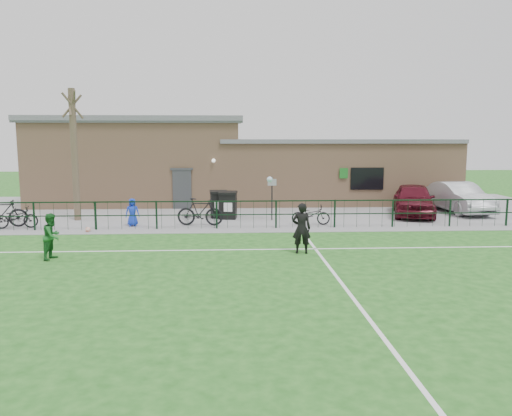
{
  "coord_description": "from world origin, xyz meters",
  "views": [
    {
      "loc": [
        -0.9,
        -12.7,
        3.81
      ],
      "look_at": [
        0.0,
        5.0,
        1.3
      ],
      "focal_mm": 35.0,
      "sensor_mm": 36.0,
      "label": 1
    }
  ],
  "objects_px": {
    "wheelie_bin_right": "(228,206)",
    "car_maroon": "(413,200)",
    "wheelie_bin_left": "(219,205)",
    "bicycle_e": "(311,215)",
    "bicycle_b": "(2,213)",
    "bicycle_d": "(200,212)",
    "bicycle_c": "(16,217)",
    "car_silver": "(459,197)",
    "ball_ground": "(88,230)",
    "bare_tree": "(75,155)",
    "spectator_child": "(132,212)",
    "sign_post": "(272,199)",
    "outfield_player": "(52,236)"
  },
  "relations": [
    {
      "from": "wheelie_bin_left",
      "to": "ball_ground",
      "type": "xyz_separation_m",
      "value": [
        -5.22,
        -3.54,
        -0.5
      ]
    },
    {
      "from": "bare_tree",
      "to": "wheelie_bin_right",
      "type": "distance_m",
      "value": 7.36
    },
    {
      "from": "bicycle_d",
      "to": "outfield_player",
      "type": "distance_m",
      "value": 7.17
    },
    {
      "from": "bicycle_e",
      "to": "bicycle_d",
      "type": "bearing_deg",
      "value": 94.95
    },
    {
      "from": "bicycle_b",
      "to": "bicycle_c",
      "type": "xyz_separation_m",
      "value": [
        0.66,
        -0.2,
        -0.15
      ]
    },
    {
      "from": "sign_post",
      "to": "outfield_player",
      "type": "bearing_deg",
      "value": -137.11
    },
    {
      "from": "bicycle_b",
      "to": "bare_tree",
      "type": "bearing_deg",
      "value": -69.41
    },
    {
      "from": "bicycle_d",
      "to": "ball_ground",
      "type": "distance_m",
      "value": 4.66
    },
    {
      "from": "bare_tree",
      "to": "ball_ground",
      "type": "xyz_separation_m",
      "value": [
        1.3,
        -3.01,
        -2.89
      ]
    },
    {
      "from": "car_maroon",
      "to": "ball_ground",
      "type": "xyz_separation_m",
      "value": [
        -14.72,
        -3.58,
        -0.69
      ]
    },
    {
      "from": "bicycle_d",
      "to": "outfield_player",
      "type": "bearing_deg",
      "value": 149.53
    },
    {
      "from": "wheelie_bin_right",
      "to": "car_maroon",
      "type": "bearing_deg",
      "value": 7.98
    },
    {
      "from": "wheelie_bin_left",
      "to": "ball_ground",
      "type": "height_order",
      "value": "wheelie_bin_left"
    },
    {
      "from": "bicycle_d",
      "to": "outfield_player",
      "type": "xyz_separation_m",
      "value": [
        -4.29,
        -5.75,
        0.11
      ]
    },
    {
      "from": "outfield_player",
      "to": "car_maroon",
      "type": "bearing_deg",
      "value": -49.19
    },
    {
      "from": "bare_tree",
      "to": "sign_post",
      "type": "height_order",
      "value": "bare_tree"
    },
    {
      "from": "bare_tree",
      "to": "bicycle_c",
      "type": "height_order",
      "value": "bare_tree"
    },
    {
      "from": "sign_post",
      "to": "car_maroon",
      "type": "xyz_separation_m",
      "value": [
        7.04,
        1.08,
        -0.22
      ]
    },
    {
      "from": "sign_post",
      "to": "bicycle_c",
      "type": "relative_size",
      "value": 1.15
    },
    {
      "from": "bicycle_e",
      "to": "outfield_player",
      "type": "bearing_deg",
      "value": 127.49
    },
    {
      "from": "bicycle_c",
      "to": "bicycle_e",
      "type": "height_order",
      "value": "bicycle_c"
    },
    {
      "from": "sign_post",
      "to": "bicycle_c",
      "type": "distance_m",
      "value": 11.04
    },
    {
      "from": "bare_tree",
      "to": "car_maroon",
      "type": "bearing_deg",
      "value": 2.04
    },
    {
      "from": "wheelie_bin_right",
      "to": "bicycle_e",
      "type": "height_order",
      "value": "wheelie_bin_right"
    },
    {
      "from": "wheelie_bin_left",
      "to": "bicycle_e",
      "type": "relative_size",
      "value": 0.71
    },
    {
      "from": "bare_tree",
      "to": "bicycle_c",
      "type": "distance_m",
      "value": 3.77
    },
    {
      "from": "car_silver",
      "to": "outfield_player",
      "type": "height_order",
      "value": "car_silver"
    },
    {
      "from": "wheelie_bin_right",
      "to": "spectator_child",
      "type": "height_order",
      "value": "spectator_child"
    },
    {
      "from": "car_maroon",
      "to": "outfield_player",
      "type": "height_order",
      "value": "car_maroon"
    },
    {
      "from": "bicycle_c",
      "to": "bare_tree",
      "type": "bearing_deg",
      "value": -52.88
    },
    {
      "from": "car_maroon",
      "to": "spectator_child",
      "type": "height_order",
      "value": "car_maroon"
    },
    {
      "from": "wheelie_bin_right",
      "to": "car_silver",
      "type": "relative_size",
      "value": 0.26
    },
    {
      "from": "bare_tree",
      "to": "bicycle_b",
      "type": "bearing_deg",
      "value": -144.89
    },
    {
      "from": "bare_tree",
      "to": "sign_post",
      "type": "xyz_separation_m",
      "value": [
        8.99,
        -0.51,
        -1.98
      ]
    },
    {
      "from": "spectator_child",
      "to": "ball_ground",
      "type": "relative_size",
      "value": 5.43
    },
    {
      "from": "bicycle_e",
      "to": "outfield_player",
      "type": "height_order",
      "value": "outfield_player"
    },
    {
      "from": "sign_post",
      "to": "bicycle_b",
      "type": "relative_size",
      "value": 0.99
    },
    {
      "from": "sign_post",
      "to": "outfield_player",
      "type": "height_order",
      "value": "sign_post"
    },
    {
      "from": "sign_post",
      "to": "car_silver",
      "type": "xyz_separation_m",
      "value": [
        9.71,
        1.96,
        -0.23
      ]
    },
    {
      "from": "sign_post",
      "to": "car_maroon",
      "type": "relative_size",
      "value": 0.43
    },
    {
      "from": "bicycle_b",
      "to": "bicycle_d",
      "type": "height_order",
      "value": "bicycle_b"
    },
    {
      "from": "bicycle_c",
      "to": "ball_ground",
      "type": "relative_size",
      "value": 7.91
    },
    {
      "from": "wheelie_bin_right",
      "to": "sign_post",
      "type": "height_order",
      "value": "sign_post"
    },
    {
      "from": "car_maroon",
      "to": "spectator_child",
      "type": "distance_m",
      "value": 13.37
    },
    {
      "from": "bicycle_b",
      "to": "bicycle_c",
      "type": "height_order",
      "value": "bicycle_b"
    },
    {
      "from": "wheelie_bin_left",
      "to": "bicycle_e",
      "type": "height_order",
      "value": "wheelie_bin_left"
    },
    {
      "from": "ball_ground",
      "to": "car_silver",
      "type": "bearing_deg",
      "value": 14.39
    },
    {
      "from": "ball_ground",
      "to": "outfield_player",
      "type": "bearing_deg",
      "value": -87.86
    },
    {
      "from": "car_silver",
      "to": "ball_ground",
      "type": "height_order",
      "value": "car_silver"
    },
    {
      "from": "outfield_player",
      "to": "ball_ground",
      "type": "bearing_deg",
      "value": 13.94
    }
  ]
}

